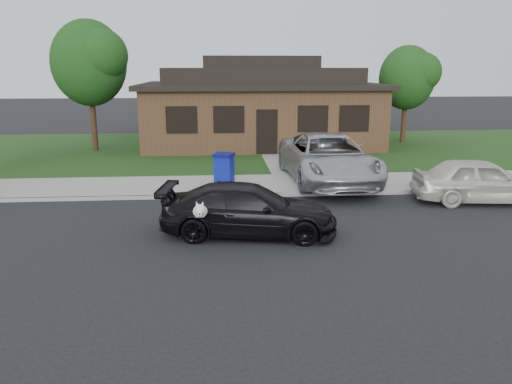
{
  "coord_description": "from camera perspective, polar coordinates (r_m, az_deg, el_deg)",
  "views": [
    {
      "loc": [
        1.64,
        -12.56,
        4.21
      ],
      "look_at": [
        2.61,
        -0.2,
        1.1
      ],
      "focal_mm": 35.0,
      "sensor_mm": 36.0,
      "label": 1
    }
  ],
  "objects": [
    {
      "name": "driveway",
      "position": [
        23.34,
        6.37,
        3.78
      ],
      "size": [
        4.5,
        13.0,
        0.14
      ],
      "primitive_type": "cube",
      "color": "gray",
      "rests_on": "ground"
    },
    {
      "name": "sidewalk",
      "position": [
        18.11,
        -9.55,
        0.64
      ],
      "size": [
        60.0,
        3.0,
        0.12
      ],
      "primitive_type": "cube",
      "color": "gray",
      "rests_on": "ground"
    },
    {
      "name": "white_compact",
      "position": [
        17.38,
        24.31,
        1.22
      ],
      "size": [
        4.36,
        2.16,
        1.43
      ],
      "primitive_type": "imported",
      "rotation": [
        0.0,
        0.0,
        1.45
      ],
      "color": "silver",
      "rests_on": "ground"
    },
    {
      "name": "lawn",
      "position": [
        25.94,
        -8.07,
        4.75
      ],
      "size": [
        60.0,
        13.0,
        0.13
      ],
      "primitive_type": "cube",
      "color": "#193814",
      "rests_on": "ground"
    },
    {
      "name": "tree_1",
      "position": [
        28.93,
        17.22,
        12.49
      ],
      "size": [
        3.15,
        3.0,
        5.25
      ],
      "color": "#332114",
      "rests_on": "ground"
    },
    {
      "name": "tree_0",
      "position": [
        26.13,
        -18.26,
        13.99
      ],
      "size": [
        3.78,
        3.6,
        6.34
      ],
      "color": "#332114",
      "rests_on": "ground"
    },
    {
      "name": "sedan",
      "position": [
        12.78,
        -0.89,
        -2.06
      ],
      "size": [
        4.72,
        2.51,
        1.31
      ],
      "rotation": [
        0.0,
        0.0,
        1.43
      ],
      "color": "black",
      "rests_on": "ground"
    },
    {
      "name": "curb",
      "position": [
        16.66,
        -9.98,
        -0.56
      ],
      "size": [
        60.0,
        0.12,
        0.12
      ],
      "primitive_type": "cube",
      "color": "gray",
      "rests_on": "ground"
    },
    {
      "name": "recycling_bin",
      "position": [
        18.04,
        -3.66,
        2.75
      ],
      "size": [
        0.83,
        0.83,
        1.1
      ],
      "rotation": [
        0.0,
        0.0,
        -0.33
      ],
      "color": "navy",
      "rests_on": "sidewalk"
    },
    {
      "name": "minivan",
      "position": [
        18.38,
        8.23,
        3.86
      ],
      "size": [
        3.07,
        6.26,
        1.71
      ],
      "primitive_type": "imported",
      "rotation": [
        0.0,
        0.0,
        0.04
      ],
      "color": "#B3B5BB",
      "rests_on": "driveway"
    },
    {
      "name": "house",
      "position": [
        27.73,
        0.42,
        9.79
      ],
      "size": [
        12.6,
        8.6,
        4.65
      ],
      "color": "#422B1C",
      "rests_on": "ground"
    },
    {
      "name": "ground",
      "position": [
        13.34,
        -11.33,
        -4.59
      ],
      "size": [
        120.0,
        120.0,
        0.0
      ],
      "primitive_type": "plane",
      "color": "black",
      "rests_on": "ground"
    }
  ]
}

